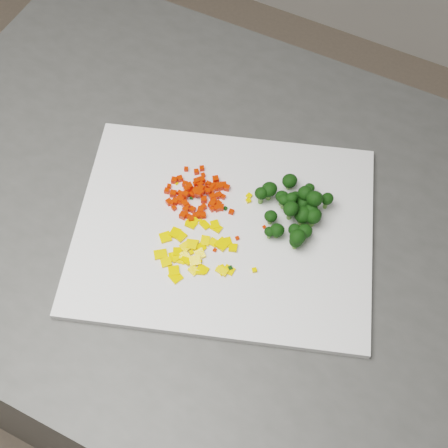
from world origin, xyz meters
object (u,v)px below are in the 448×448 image
at_px(carrot_pile, 197,189).
at_px(pepper_pile, 196,251).
at_px(cutting_board, 224,229).
at_px(counter_block, 223,321).
at_px(broccoli_pile, 296,206).

relative_size(carrot_pile, pepper_pile, 0.86).
bearing_deg(cutting_board, counter_block, 121.51).
xyz_separation_m(counter_block, pepper_pile, (-0.00, -0.08, 0.47)).
xyz_separation_m(counter_block, broccoli_pile, (0.10, 0.04, 0.49)).
xyz_separation_m(cutting_board, pepper_pile, (-0.02, -0.06, 0.01)).
height_order(cutting_board, carrot_pile, carrot_pile).
xyz_separation_m(carrot_pile, broccoli_pile, (0.15, 0.03, 0.01)).
bearing_deg(counter_block, broccoli_pile, 23.28).
bearing_deg(pepper_pile, counter_block, 89.07).
distance_m(pepper_pile, broccoli_pile, 0.17).
height_order(counter_block, pepper_pile, pepper_pile).
height_order(counter_block, broccoli_pile, broccoli_pile).
xyz_separation_m(counter_block, cutting_board, (0.01, -0.02, 0.46)).
xyz_separation_m(carrot_pile, pepper_pile, (0.05, -0.09, -0.01)).
bearing_deg(broccoli_pile, counter_block, -156.72).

